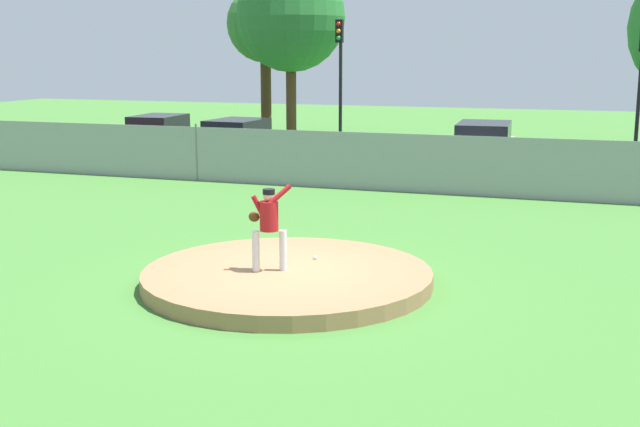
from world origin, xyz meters
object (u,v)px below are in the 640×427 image
baseball (315,257)px  parked_car_white (483,149)px  pitcher_youth (268,221)px  parked_car_red (159,137)px  traffic_light_near (340,62)px  parked_car_charcoal (237,141)px

baseball → parked_car_white: 13.84m
pitcher_youth → parked_car_red: (-10.53, 14.78, -0.39)m
parked_car_white → traffic_light_near: (-6.39, 4.36, 2.75)m
pitcher_youth → parked_car_charcoal: bearing=116.2°
pitcher_youth → parked_car_charcoal: pitcher_youth is taller
parked_car_charcoal → parked_car_red: 3.32m
pitcher_youth → parked_car_charcoal: 16.34m
baseball → traffic_light_near: traffic_light_near is taller
parked_car_charcoal → parked_car_red: size_ratio=1.00×
parked_car_charcoal → baseball: bearing=-60.5°
pitcher_youth → parked_car_red: bearing=125.5°
parked_car_red → parked_car_white: bearing=0.0°
parked_car_charcoal → traffic_light_near: traffic_light_near is taller
pitcher_youth → parked_car_red: size_ratio=0.36×
baseball → parked_car_white: size_ratio=0.02×
pitcher_youth → baseball: bearing=63.7°
pitcher_youth → parked_car_red: pitcher_youth is taller
pitcher_youth → traffic_light_near: (-4.66, 19.15, 2.40)m
parked_car_red → pitcher_youth: bearing=-54.5°
traffic_light_near → parked_car_charcoal: bearing=-119.6°
parked_car_white → parked_car_red: bearing=-180.0°
traffic_light_near → baseball: bearing=-74.1°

